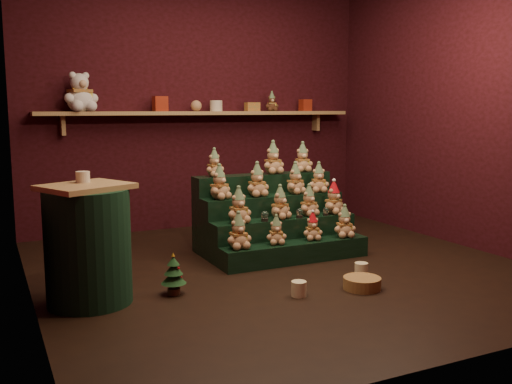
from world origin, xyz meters
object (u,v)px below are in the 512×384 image
snow_globe_c (326,211)px  mini_christmas_tree (174,274)px  snow_globe_b (299,213)px  riser_tier_front (296,252)px  wicker_basket (362,283)px  mug_left (299,289)px  side_table (88,245)px  white_bear (80,87)px  snow_globe_a (265,216)px  mug_right (361,269)px  brown_bear (272,102)px

snow_globe_c → mini_christmas_tree: 1.76m
snow_globe_b → riser_tier_front: bearing=-127.9°
mini_christmas_tree → wicker_basket: 1.41m
snow_globe_c → mug_left: 1.34m
riser_tier_front → snow_globe_c: size_ratio=18.32×
snow_globe_c → side_table: bearing=-168.2°
snow_globe_c → white_bear: 2.74m
snow_globe_a → snow_globe_b: bearing=0.0°
snow_globe_a → mug_left: size_ratio=0.83×
riser_tier_front → snow_globe_c: snow_globe_c is taller
riser_tier_front → white_bear: (-1.53, 1.71, 1.48)m
snow_globe_a → white_bear: white_bear is taller
riser_tier_front → white_bear: size_ratio=2.85×
white_bear → mug_right: bearing=-66.6°
snow_globe_a → mug_left: snow_globe_a is taller
snow_globe_b → mug_left: (-0.57, -0.98, -0.35)m
white_bear → brown_bear: white_bear is taller
wicker_basket → snow_globe_a: bearing=106.1°
white_bear → riser_tier_front: bearing=-62.7°
snow_globe_a → wicker_basket: (0.30, -1.04, -0.36)m
riser_tier_front → brown_bear: bearing=69.6°
wicker_basket → mug_left: bearing=173.5°
mug_right → wicker_basket: mug_right is taller
side_table → white_bear: white_bear is taller
snow_globe_c → brown_bear: (0.23, 1.55, 1.03)m
snow_globe_a → mug_right: bearing=-56.8°
mug_left → snow_globe_c: bearing=49.1°
snow_globe_b → brown_bear: size_ratio=0.40×
snow_globe_b → brown_bear: brown_bear is taller
wicker_basket → white_bear: white_bear is taller
riser_tier_front → side_table: 1.89m
snow_globe_c → wicker_basket: 1.15m
wicker_basket → brown_bear: 2.99m
mini_christmas_tree → wicker_basket: mini_christmas_tree is taller
side_table → mug_left: side_table is taller
mug_right → wicker_basket: size_ratio=0.38×
brown_bear → side_table: bearing=-128.8°
side_table → mug_left: size_ratio=7.58×
snow_globe_b → mini_christmas_tree: (-1.37, -0.55, -0.25)m
snow_globe_a → wicker_basket: size_ratio=0.32×
mug_left → wicker_basket: 0.52m
mini_christmas_tree → brown_bear: size_ratio=1.43×
mug_left → brown_bear: 3.08m
mug_right → brown_bear: brown_bear is taller
snow_globe_c → mug_right: 0.85m
wicker_basket → brown_bear: bearing=77.7°
side_table → mug_left: 1.52m
riser_tier_front → snow_globe_b: (0.12, 0.16, 0.32)m
snow_globe_b → wicker_basket: bearing=-92.9°
side_table → riser_tier_front: bearing=-15.3°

